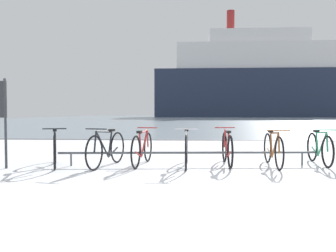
{
  "coord_description": "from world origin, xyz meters",
  "views": [
    {
      "loc": [
        -0.73,
        -3.96,
        1.15
      ],
      "look_at": [
        -1.44,
        5.6,
        0.76
      ],
      "focal_mm": 35.94,
      "sensor_mm": 36.0,
      "label": 1
    }
  ],
  "objects_px": {
    "bicycle_0": "(55,149)",
    "bicycle_4": "(227,148)",
    "bicycle_5": "(273,149)",
    "bicycle_2": "(142,148)",
    "ferry_ship": "(261,82)",
    "bicycle_6": "(319,148)",
    "bicycle_1": "(107,149)",
    "bicycle_3": "(186,149)"
  },
  "relations": [
    {
      "from": "bicycle_0",
      "to": "bicycle_4",
      "type": "distance_m",
      "value": 3.71
    },
    {
      "from": "bicycle_5",
      "to": "bicycle_2",
      "type": "bearing_deg",
      "value": -179.36
    },
    {
      "from": "ferry_ship",
      "to": "bicycle_0",
      "type": "bearing_deg",
      "value": -103.96
    },
    {
      "from": "bicycle_4",
      "to": "bicycle_6",
      "type": "height_order",
      "value": "bicycle_4"
    },
    {
      "from": "bicycle_0",
      "to": "bicycle_5",
      "type": "distance_m",
      "value": 4.66
    },
    {
      "from": "bicycle_6",
      "to": "ferry_ship",
      "type": "xyz_separation_m",
      "value": [
        14.81,
        81.92,
        8.91
      ]
    },
    {
      "from": "bicycle_2",
      "to": "bicycle_4",
      "type": "height_order",
      "value": "bicycle_4"
    },
    {
      "from": "bicycle_6",
      "to": "ferry_ship",
      "type": "height_order",
      "value": "ferry_ship"
    },
    {
      "from": "bicycle_1",
      "to": "bicycle_5",
      "type": "bearing_deg",
      "value": 4.48
    },
    {
      "from": "bicycle_2",
      "to": "bicycle_5",
      "type": "xyz_separation_m",
      "value": [
        2.81,
        0.03,
        -0.0
      ]
    },
    {
      "from": "bicycle_2",
      "to": "bicycle_5",
      "type": "height_order",
      "value": "bicycle_2"
    },
    {
      "from": "bicycle_2",
      "to": "bicycle_4",
      "type": "distance_m",
      "value": 1.85
    },
    {
      "from": "bicycle_0",
      "to": "bicycle_1",
      "type": "distance_m",
      "value": 1.11
    },
    {
      "from": "bicycle_3",
      "to": "bicycle_6",
      "type": "height_order",
      "value": "bicycle_3"
    },
    {
      "from": "bicycle_6",
      "to": "ferry_ship",
      "type": "distance_m",
      "value": 83.72
    },
    {
      "from": "bicycle_4",
      "to": "bicycle_0",
      "type": "bearing_deg",
      "value": -173.49
    },
    {
      "from": "bicycle_2",
      "to": "ferry_ship",
      "type": "xyz_separation_m",
      "value": [
        18.7,
        82.28,
        8.91
      ]
    },
    {
      "from": "bicycle_4",
      "to": "bicycle_6",
      "type": "distance_m",
      "value": 2.06
    },
    {
      "from": "bicycle_5",
      "to": "bicycle_6",
      "type": "bearing_deg",
      "value": 16.95
    },
    {
      "from": "bicycle_3",
      "to": "bicycle_4",
      "type": "distance_m",
      "value": 0.92
    },
    {
      "from": "bicycle_2",
      "to": "bicycle_6",
      "type": "height_order",
      "value": "bicycle_2"
    },
    {
      "from": "ferry_ship",
      "to": "bicycle_5",
      "type": "bearing_deg",
      "value": -100.93
    },
    {
      "from": "bicycle_2",
      "to": "ferry_ship",
      "type": "relative_size",
      "value": 0.03
    },
    {
      "from": "bicycle_0",
      "to": "bicycle_5",
      "type": "relative_size",
      "value": 0.91
    },
    {
      "from": "bicycle_0",
      "to": "bicycle_2",
      "type": "distance_m",
      "value": 1.86
    },
    {
      "from": "bicycle_4",
      "to": "bicycle_6",
      "type": "bearing_deg",
      "value": 6.98
    },
    {
      "from": "bicycle_0",
      "to": "bicycle_3",
      "type": "relative_size",
      "value": 0.93
    },
    {
      "from": "bicycle_1",
      "to": "bicycle_3",
      "type": "bearing_deg",
      "value": 2.93
    },
    {
      "from": "bicycle_5",
      "to": "ferry_ship",
      "type": "relative_size",
      "value": 0.03
    },
    {
      "from": "bicycle_1",
      "to": "ferry_ship",
      "type": "bearing_deg",
      "value": 76.75
    },
    {
      "from": "bicycle_0",
      "to": "bicycle_1",
      "type": "relative_size",
      "value": 0.89
    },
    {
      "from": "bicycle_0",
      "to": "ferry_ship",
      "type": "height_order",
      "value": "ferry_ship"
    },
    {
      "from": "bicycle_1",
      "to": "ferry_ship",
      "type": "relative_size",
      "value": 0.03
    },
    {
      "from": "bicycle_2",
      "to": "bicycle_1",
      "type": "bearing_deg",
      "value": -161.41
    },
    {
      "from": "bicycle_0",
      "to": "bicycle_3",
      "type": "bearing_deg",
      "value": 3.08
    },
    {
      "from": "bicycle_1",
      "to": "bicycle_3",
      "type": "distance_m",
      "value": 1.7
    },
    {
      "from": "bicycle_0",
      "to": "bicycle_4",
      "type": "height_order",
      "value": "bicycle_0"
    },
    {
      "from": "bicycle_1",
      "to": "bicycle_6",
      "type": "bearing_deg",
      "value": 7.48
    },
    {
      "from": "bicycle_0",
      "to": "bicycle_6",
      "type": "height_order",
      "value": "bicycle_0"
    },
    {
      "from": "bicycle_4",
      "to": "ferry_ship",
      "type": "distance_m",
      "value": 84.35
    },
    {
      "from": "bicycle_1",
      "to": "bicycle_4",
      "type": "height_order",
      "value": "bicycle_1"
    },
    {
      "from": "bicycle_2",
      "to": "bicycle_5",
      "type": "bearing_deg",
      "value": 0.64
    }
  ]
}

